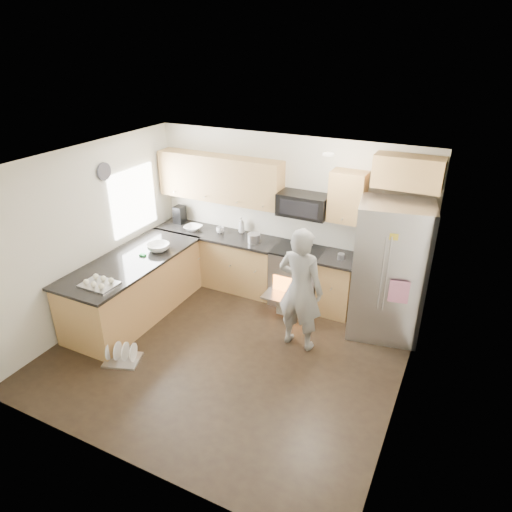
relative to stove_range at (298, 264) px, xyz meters
The scene contains 8 objects.
ground 1.86m from the stove_range, 101.69° to the right, with size 4.50×4.50×0.00m, color black.
room_shell 1.99m from the stove_range, 103.00° to the right, with size 4.54×4.04×2.62m.
back_cabinet_run 0.98m from the stove_range, behind, with size 4.45×0.64×2.50m.
peninsula 2.56m from the stove_range, 145.43° to the right, with size 0.96×2.36×1.03m.
stove_range is the anchor object (origin of this frame).
refrigerator 1.47m from the stove_range, ahead, with size 1.08×0.90×1.97m.
person 1.17m from the stove_range, 67.62° to the right, with size 0.64×0.42×1.75m, color gray.
dish_rack 2.95m from the stove_range, 121.59° to the right, with size 0.55×0.49×0.28m.
Camera 1 is at (2.59, -4.35, 3.90)m, focal length 32.00 mm.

